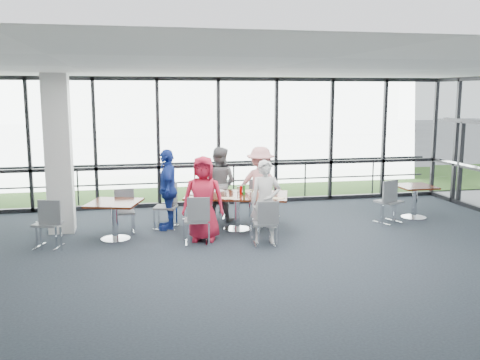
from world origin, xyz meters
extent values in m
cube|color=#1E232B|center=(0.00, 0.00, -0.01)|extent=(12.00, 10.00, 0.02)
cube|color=white|center=(0.00, 0.00, 3.20)|extent=(12.00, 10.00, 0.04)
cube|color=silver|center=(0.00, -5.00, 1.60)|extent=(12.00, 0.10, 3.20)
cube|color=white|center=(0.00, 5.00, 1.60)|extent=(12.00, 0.10, 3.20)
cube|color=black|center=(6.00, 3.75, 1.05)|extent=(0.12, 1.60, 2.10)
cube|color=silver|center=(-3.60, 3.00, 1.60)|extent=(0.50, 0.50, 3.20)
cube|color=gray|center=(0.00, 10.00, -0.02)|extent=(80.00, 70.00, 0.02)
cube|color=#305222|center=(0.00, 8.00, 0.01)|extent=(80.00, 5.00, 0.01)
cube|color=silver|center=(4.00, 32.00, 3.00)|extent=(24.00, 10.00, 6.00)
cylinder|color=#2D2D33|center=(0.00, 5.60, 0.50)|extent=(12.00, 0.06, 0.06)
cube|color=#3A170C|center=(-0.07, 2.36, 0.73)|extent=(2.30, 1.70, 0.04)
cylinder|color=silver|center=(-0.07, 2.36, 0.35)|extent=(0.12, 0.12, 0.71)
cylinder|color=silver|center=(-0.07, 2.36, 0.01)|extent=(0.56, 0.56, 0.03)
cube|color=#3A170C|center=(-2.52, 2.11, 0.73)|extent=(1.17, 1.17, 0.04)
cylinder|color=silver|center=(-2.52, 2.11, 0.35)|extent=(0.12, 0.12, 0.71)
cube|color=#3A170C|center=(4.08, 2.57, 0.73)|extent=(0.80, 0.80, 0.04)
cylinder|color=silver|center=(4.08, 2.57, 0.35)|extent=(0.12, 0.12, 0.71)
imported|color=red|center=(-0.85, 1.74, 0.82)|extent=(0.90, 0.70, 1.64)
imported|color=silver|center=(0.27, 1.32, 0.79)|extent=(0.65, 0.54, 1.58)
imported|color=slate|center=(-0.28, 3.31, 0.82)|extent=(0.94, 0.84, 1.64)
imported|color=pink|center=(0.60, 3.03, 0.83)|extent=(1.20, 0.96, 1.66)
imported|color=#1B3596|center=(-1.45, 2.76, 0.84)|extent=(0.62, 1.03, 1.68)
cylinder|color=white|center=(-0.74, 2.14, 0.76)|extent=(0.25, 0.25, 0.01)
cylinder|color=white|center=(0.40, 1.81, 0.76)|extent=(0.27, 0.27, 0.01)
cylinder|color=white|center=(-0.39, 2.83, 0.76)|extent=(0.28, 0.28, 0.01)
cylinder|color=white|center=(0.56, 2.50, 0.76)|extent=(0.27, 0.27, 0.01)
cylinder|color=white|center=(-0.92, 2.59, 0.76)|extent=(0.27, 0.27, 0.01)
cylinder|color=white|center=(-0.34, 2.16, 0.82)|extent=(0.07, 0.07, 0.14)
cylinder|color=white|center=(0.16, 2.04, 0.82)|extent=(0.07, 0.07, 0.14)
cylinder|color=white|center=(0.02, 2.59, 0.81)|extent=(0.06, 0.06, 0.13)
cylinder|color=white|center=(-0.82, 2.38, 0.82)|extent=(0.07, 0.07, 0.15)
cube|color=white|center=(-0.33, 2.02, 0.75)|extent=(0.33, 0.28, 0.00)
cube|color=white|center=(0.63, 1.81, 0.75)|extent=(0.35, 0.33, 0.00)
cube|color=white|center=(0.25, 2.69, 0.75)|extent=(0.39, 0.34, 0.00)
cube|color=black|center=(0.05, 2.38, 0.77)|extent=(0.10, 0.07, 0.04)
cylinder|color=#B80201|center=(0.01, 2.35, 0.84)|extent=(0.06, 0.06, 0.18)
cylinder|color=#1C751D|center=(0.07, 2.31, 0.85)|extent=(0.05, 0.05, 0.20)
camera|label=1|loc=(-2.23, -8.21, 2.83)|focal=40.00mm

